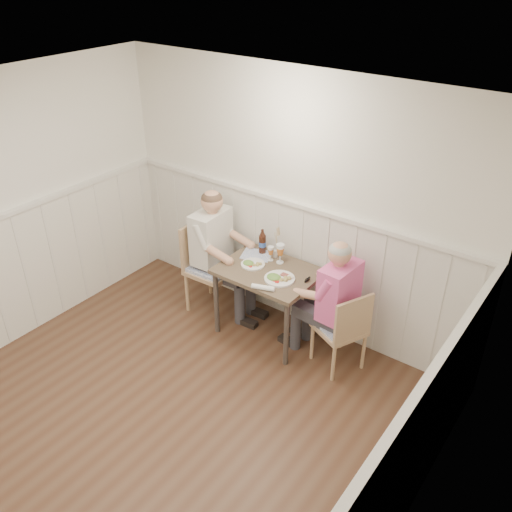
# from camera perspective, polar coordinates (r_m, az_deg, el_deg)

# --- Properties ---
(ground_plane) EXTENTS (4.50, 4.50, 0.00)m
(ground_plane) POSITION_cam_1_polar(r_m,az_deg,el_deg) (4.70, -12.76, -18.94)
(ground_plane) COLOR #4C2F1F
(room_shell) EXTENTS (4.04, 4.54, 2.60)m
(room_shell) POSITION_cam_1_polar(r_m,az_deg,el_deg) (3.71, -15.38, -3.34)
(room_shell) COLOR white
(room_shell) RESTS_ON ground
(wainscot) EXTENTS (4.00, 4.49, 1.34)m
(wainscot) POSITION_cam_1_polar(r_m,az_deg,el_deg) (4.55, -7.34, -8.24)
(wainscot) COLOR silver
(wainscot) RESTS_ON ground
(dining_table) EXTENTS (0.94, 0.70, 0.75)m
(dining_table) POSITION_cam_1_polar(r_m,az_deg,el_deg) (5.29, 1.29, -2.39)
(dining_table) COLOR #4F3D32
(dining_table) RESTS_ON ground
(chair_right) EXTENTS (0.53, 0.53, 0.85)m
(chair_right) POSITION_cam_1_polar(r_m,az_deg,el_deg) (5.03, 9.16, -7.45)
(chair_right) COLOR tan
(chair_right) RESTS_ON ground
(chair_left) EXTENTS (0.49, 0.49, 0.99)m
(chair_left) POSITION_cam_1_polar(r_m,az_deg,el_deg) (5.77, -5.12, -0.79)
(chair_left) COLOR tan
(chair_left) RESTS_ON ground
(man_in_pink) EXTENTS (0.62, 0.43, 1.30)m
(man_in_pink) POSITION_cam_1_polar(r_m,az_deg,el_deg) (5.06, 8.15, -5.84)
(man_in_pink) COLOR #3F3F47
(man_in_pink) RESTS_ON ground
(diner_cream) EXTENTS (0.66, 0.46, 1.40)m
(diner_cream) POSITION_cam_1_polar(r_m,az_deg,el_deg) (5.72, -4.29, -0.44)
(diner_cream) COLOR #3F3F47
(diner_cream) RESTS_ON ground
(plate_man) EXTENTS (0.29, 0.29, 0.07)m
(plate_man) POSITION_cam_1_polar(r_m,az_deg,el_deg) (5.08, 2.38, -2.27)
(plate_man) COLOR white
(plate_man) RESTS_ON dining_table
(plate_diner) EXTENTS (0.24, 0.24, 0.06)m
(plate_diner) POSITION_cam_1_polar(r_m,az_deg,el_deg) (5.30, -0.48, -0.78)
(plate_diner) COLOR white
(plate_diner) RESTS_ON dining_table
(beer_glass_a) EXTENTS (0.08, 0.08, 0.21)m
(beer_glass_a) POSITION_cam_1_polar(r_m,az_deg,el_deg) (5.29, 2.57, 0.57)
(beer_glass_a) COLOR silver
(beer_glass_a) RESTS_ON dining_table
(beer_glass_b) EXTENTS (0.06, 0.06, 0.15)m
(beer_glass_b) POSITION_cam_1_polar(r_m,az_deg,el_deg) (5.34, 1.55, 0.50)
(beer_glass_b) COLOR silver
(beer_glass_b) RESTS_ON dining_table
(beer_bottle) EXTENTS (0.07, 0.07, 0.27)m
(beer_bottle) POSITION_cam_1_polar(r_m,az_deg,el_deg) (5.46, 0.68, 1.42)
(beer_bottle) COLOR #33180F
(beer_bottle) RESTS_ON dining_table
(rolled_napkin) EXTENTS (0.22, 0.12, 0.05)m
(rolled_napkin) POSITION_cam_1_polar(r_m,az_deg,el_deg) (4.93, 0.75, -3.34)
(rolled_napkin) COLOR white
(rolled_napkin) RESTS_ON dining_table
(grass_vase) EXTENTS (0.04, 0.04, 0.36)m
(grass_vase) POSITION_cam_1_polar(r_m,az_deg,el_deg) (5.37, 2.09, 1.39)
(grass_vase) COLOR silver
(grass_vase) RESTS_ON dining_table
(gingham_mat) EXTENTS (0.35, 0.32, 0.01)m
(gingham_mat) POSITION_cam_1_polar(r_m,az_deg,el_deg) (5.48, 0.05, 0.12)
(gingham_mat) COLOR #6077B6
(gingham_mat) RESTS_ON dining_table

